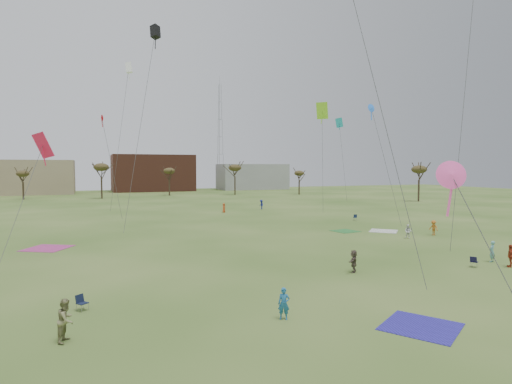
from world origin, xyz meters
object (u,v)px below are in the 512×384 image
object	(u,v)px
spectator_fore_a	(510,256)
camp_chair_left	(82,306)
flyer_near_right	(284,304)
camp_chair_center	(474,264)
radio_tower	(220,136)
camp_chair_right	(355,219)

from	to	relation	value
spectator_fore_a	camp_chair_left	size ratio (longest dim) A/B	2.05
flyer_near_right	camp_chair_center	distance (m)	19.59
spectator_fore_a	camp_chair_center	world-z (taller)	spectator_fore_a
flyer_near_right	spectator_fore_a	world-z (taller)	spectator_fore_a
spectator_fore_a	radio_tower	bearing A→B (deg)	-138.89
spectator_fore_a	camp_chair_right	world-z (taller)	spectator_fore_a
camp_chair_center	radio_tower	world-z (taller)	radio_tower
flyer_near_right	spectator_fore_a	size ratio (longest dim) A/B	0.93
flyer_near_right	camp_chair_left	world-z (taller)	flyer_near_right
camp_chair_left	camp_chair_right	world-z (taller)	same
radio_tower	camp_chair_left	bearing A→B (deg)	-109.79
camp_chair_center	radio_tower	size ratio (longest dim) A/B	0.02
flyer_near_right	radio_tower	world-z (taller)	radio_tower
camp_chair_center	spectator_fore_a	bearing A→B (deg)	-136.72
camp_chair_left	flyer_near_right	bearing A→B (deg)	-65.85
flyer_near_right	camp_chair_left	xyz separation A→B (m)	(-9.75, 5.25, -0.57)
camp_chair_center	flyer_near_right	bearing A→B (deg)	78.92
camp_chair_right	camp_chair_left	bearing A→B (deg)	-95.25
flyer_near_right	camp_chair_right	size ratio (longest dim) A/B	1.90
camp_chair_center	radio_tower	xyz separation A→B (m)	(16.76, 126.40, 18.95)
spectator_fore_a	camp_chair_left	xyz separation A→B (m)	(-31.35, 1.19, -0.63)
spectator_fore_a	flyer_near_right	bearing A→B (deg)	-31.94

